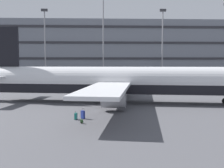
# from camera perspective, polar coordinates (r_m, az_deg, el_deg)

# --- Properties ---
(ground_plane) EXTENTS (600.00, 600.00, 0.00)m
(ground_plane) POSITION_cam_1_polar(r_m,az_deg,el_deg) (37.90, -0.58, -4.01)
(ground_plane) COLOR #4C4C51
(terminal_structure) EXTENTS (123.61, 15.44, 19.27)m
(terminal_structure) POSITION_cam_1_polar(r_m,az_deg,el_deg) (87.34, -1.60, 7.11)
(terminal_structure) COLOR slate
(terminal_structure) RESTS_ON ground_plane
(airliner) EXTENTS (43.77, 35.58, 11.12)m
(airliner) POSITION_cam_1_polar(r_m,az_deg,el_deg) (37.25, 1.77, 0.46)
(airliner) COLOR silver
(airliner) RESTS_ON ground_plane
(light_mast_left) EXTENTS (1.80, 0.50, 20.90)m
(light_mast_left) POSITION_cam_1_polar(r_m,az_deg,el_deg) (76.23, -14.54, 9.24)
(light_mast_left) COLOR gray
(light_mast_left) RESTS_ON ground_plane
(light_mast_center_left) EXTENTS (1.80, 0.50, 26.55)m
(light_mast_center_left) POSITION_cam_1_polar(r_m,az_deg,el_deg) (74.87, -1.94, 11.70)
(light_mast_center_left) COLOR gray
(light_mast_center_left) RESTS_ON ground_plane
(light_mast_center_right) EXTENTS (1.80, 0.50, 21.14)m
(light_mast_center_right) POSITION_cam_1_polar(r_m,az_deg,el_deg) (76.60, 11.04, 9.37)
(light_mast_center_right) COLOR gray
(light_mast_center_right) RESTS_ON ground_plane
(suitcase_small) EXTENTS (0.28, 0.48, 0.79)m
(suitcase_small) POSITION_cam_1_polar(r_m,az_deg,el_deg) (26.40, -7.95, -7.00)
(suitcase_small) COLOR #147266
(suitcase_small) RESTS_ON ground_plane
(suitcase_purple) EXTENTS (0.47, 0.49, 1.05)m
(suitcase_purple) POSITION_cam_1_polar(r_m,az_deg,el_deg) (26.67, -6.43, -6.67)
(suitcase_purple) COLOR navy
(suitcase_purple) RESTS_ON ground_plane
(backpack_navy) EXTENTS (0.38, 0.41, 0.47)m
(backpack_navy) POSITION_cam_1_polar(r_m,az_deg,el_deg) (24.66, -6.65, -8.18)
(backpack_navy) COLOR #264C26
(backpack_navy) RESTS_ON ground_plane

